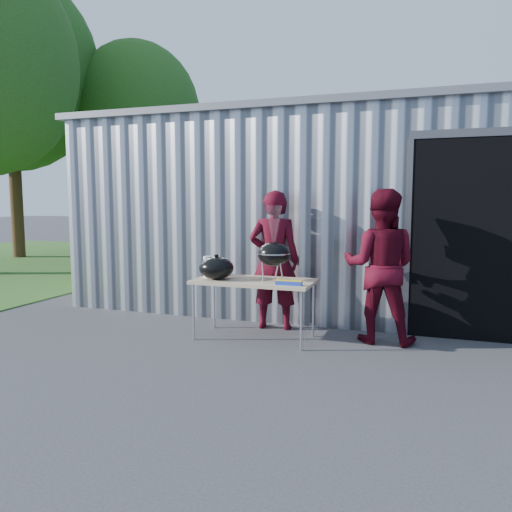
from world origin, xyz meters
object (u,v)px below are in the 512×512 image
at_px(kettle_grill, 274,246).
at_px(person_bystander, 380,266).
at_px(folding_table, 254,283).
at_px(person_cook, 274,260).

bearing_deg(kettle_grill, person_bystander, 15.71).
bearing_deg(folding_table, person_bystander, 14.18).
relative_size(kettle_grill, person_cook, 0.50).
xyz_separation_m(kettle_grill, person_cook, (-0.16, 0.54, -0.24)).
distance_m(person_cook, person_bystander, 1.43).
bearing_deg(folding_table, person_cook, 81.29).
bearing_deg(person_cook, kettle_grill, 96.87).
relative_size(folding_table, person_cook, 0.80).
distance_m(kettle_grill, person_bystander, 1.32).
height_order(kettle_grill, person_bystander, person_bystander).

